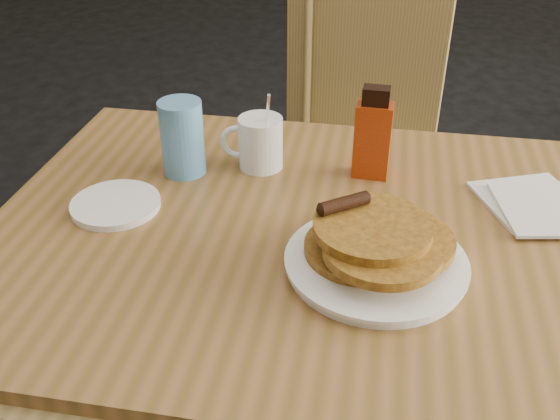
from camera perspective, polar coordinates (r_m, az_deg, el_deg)
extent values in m
cube|color=brown|center=(1.03, 6.73, -2.87)|extent=(1.27, 0.89, 0.04)
cube|color=#A3884C|center=(1.04, 6.67, -3.55)|extent=(1.31, 0.94, 0.02)
cube|color=#A3884C|center=(1.73, 7.17, 3.05)|extent=(0.55, 0.55, 0.04)
cube|color=#A3884C|center=(1.80, 7.73, 13.61)|extent=(0.44, 0.16, 0.49)
cylinder|color=#A3884C|center=(1.72, 0.57, -6.88)|extent=(0.04, 0.04, 0.46)
cylinder|color=#A3884C|center=(2.03, 11.78, -0.89)|extent=(0.04, 0.04, 0.46)
cylinder|color=white|center=(0.94, 8.74, -4.88)|extent=(0.26, 0.26, 0.02)
cylinder|color=white|center=(0.94, 8.77, -4.54)|extent=(0.27, 0.27, 0.01)
cylinder|color=#AC7524|center=(0.94, 7.36, -3.49)|extent=(0.17, 0.17, 0.01)
cylinder|color=#AC7524|center=(0.94, 10.58, -2.74)|extent=(0.17, 0.17, 0.01)
cylinder|color=#AC7524|center=(0.89, 9.33, -3.62)|extent=(0.17, 0.17, 0.01)
cylinder|color=#AC7524|center=(0.91, 8.45, -1.59)|extent=(0.17, 0.17, 0.01)
cylinder|color=#321708|center=(0.92, 5.88, 0.61)|extent=(0.08, 0.06, 0.02)
cylinder|color=white|center=(1.18, -1.78, 6.16)|extent=(0.08, 0.08, 0.10)
torus|color=white|center=(1.19, -3.89, 6.24)|extent=(0.07, 0.01, 0.07)
cylinder|color=black|center=(1.16, -1.81, 8.00)|extent=(0.07, 0.07, 0.01)
cylinder|color=silver|center=(1.16, -1.22, 7.67)|extent=(0.02, 0.05, 0.14)
cube|color=maroon|center=(1.15, 8.44, 6.29)|extent=(0.07, 0.05, 0.14)
cube|color=black|center=(1.12, 8.80, 10.28)|extent=(0.05, 0.04, 0.03)
cube|color=silver|center=(1.17, 22.05, 0.71)|extent=(0.21, 0.21, 0.01)
cube|color=silver|center=(1.15, 23.45, 0.08)|extent=(0.18, 0.18, 0.01)
cylinder|color=#5593C8|center=(1.17, -8.92, 6.55)|extent=(0.08, 0.08, 0.14)
cylinder|color=white|center=(1.11, -14.80, 0.50)|extent=(0.19, 0.19, 0.01)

